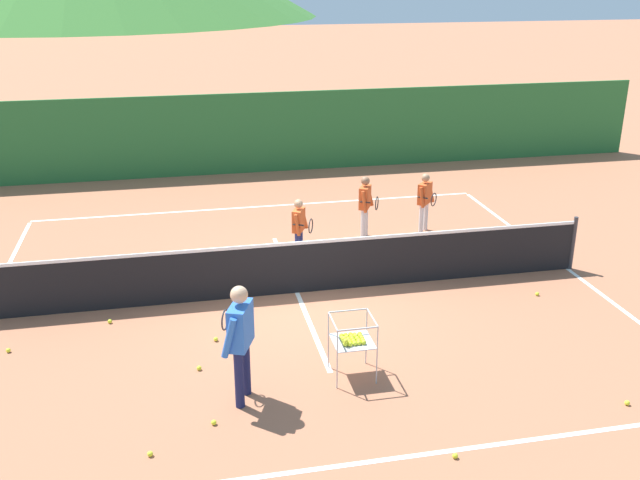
{
  "coord_description": "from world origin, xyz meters",
  "views": [
    {
      "loc": [
        -1.97,
        -11.49,
        5.48
      ],
      "look_at": [
        0.32,
        -0.48,
        1.16
      ],
      "focal_mm": 40.39,
      "sensor_mm": 36.0,
      "label": 1
    }
  ],
  "objects_px": {
    "student_2": "(425,197)",
    "tennis_ball_2": "(8,350)",
    "student_1": "(365,201)",
    "tennis_ball_3": "(199,368)",
    "tennis_ball_0": "(214,422)",
    "tennis_ball_8": "(150,454)",
    "tennis_ball_1": "(216,339)",
    "tennis_net": "(297,267)",
    "tennis_ball_7": "(455,456)",
    "instructor": "(240,333)",
    "tennis_ball_5": "(110,321)",
    "student_0": "(299,224)",
    "tennis_ball_6": "(537,294)",
    "tennis_ball_4": "(627,403)",
    "ball_cart": "(352,339)"
  },
  "relations": [
    {
      "from": "tennis_ball_0",
      "to": "tennis_ball_2",
      "type": "xyz_separation_m",
      "value": [
        -2.91,
        2.48,
        0.0
      ]
    },
    {
      "from": "tennis_ball_1",
      "to": "tennis_ball_2",
      "type": "distance_m",
      "value": 3.11
    },
    {
      "from": "student_0",
      "to": "tennis_ball_6",
      "type": "distance_m",
      "value": 4.61
    },
    {
      "from": "student_2",
      "to": "tennis_ball_2",
      "type": "bearing_deg",
      "value": -154.76
    },
    {
      "from": "tennis_ball_4",
      "to": "tennis_ball_7",
      "type": "xyz_separation_m",
      "value": [
        -2.65,
        -0.57,
        0.0
      ]
    },
    {
      "from": "tennis_net",
      "to": "ball_cart",
      "type": "height_order",
      "value": "tennis_net"
    },
    {
      "from": "student_1",
      "to": "student_2",
      "type": "relative_size",
      "value": 1.03
    },
    {
      "from": "student_1",
      "to": "tennis_ball_1",
      "type": "relative_size",
      "value": 19.87
    },
    {
      "from": "tennis_ball_2",
      "to": "tennis_ball_0",
      "type": "bearing_deg",
      "value": -40.37
    },
    {
      "from": "tennis_ball_2",
      "to": "tennis_ball_5",
      "type": "height_order",
      "value": "same"
    },
    {
      "from": "tennis_ball_3",
      "to": "tennis_ball_5",
      "type": "distance_m",
      "value": 2.23
    },
    {
      "from": "tennis_ball_5",
      "to": "tennis_ball_3",
      "type": "bearing_deg",
      "value": -52.52
    },
    {
      "from": "tennis_ball_4",
      "to": "tennis_net",
      "type": "bearing_deg",
      "value": 130.24
    },
    {
      "from": "instructor",
      "to": "student_0",
      "type": "relative_size",
      "value": 1.33
    },
    {
      "from": "tennis_ball_4",
      "to": "student_2",
      "type": "bearing_deg",
      "value": 93.53
    },
    {
      "from": "student_0",
      "to": "tennis_ball_7",
      "type": "distance_m",
      "value": 6.48
    },
    {
      "from": "student_0",
      "to": "tennis_ball_5",
      "type": "relative_size",
      "value": 18.54
    },
    {
      "from": "tennis_ball_5",
      "to": "student_2",
      "type": "bearing_deg",
      "value": 25.36
    },
    {
      "from": "tennis_ball_2",
      "to": "tennis_ball_8",
      "type": "distance_m",
      "value": 3.64
    },
    {
      "from": "tennis_ball_3",
      "to": "student_1",
      "type": "bearing_deg",
      "value": 51.65
    },
    {
      "from": "tennis_ball_0",
      "to": "tennis_ball_3",
      "type": "distance_m",
      "value": 1.38
    },
    {
      "from": "student_2",
      "to": "tennis_ball_6",
      "type": "distance_m",
      "value": 3.71
    },
    {
      "from": "tennis_ball_2",
      "to": "tennis_net",
      "type": "bearing_deg",
      "value": 14.47
    },
    {
      "from": "student_2",
      "to": "tennis_ball_8",
      "type": "bearing_deg",
      "value": -130.84
    },
    {
      "from": "student_1",
      "to": "tennis_ball_0",
      "type": "distance_m",
      "value": 7.15
    },
    {
      "from": "student_1",
      "to": "tennis_ball_3",
      "type": "distance_m",
      "value": 6.09
    },
    {
      "from": "student_1",
      "to": "tennis_ball_6",
      "type": "height_order",
      "value": "student_1"
    },
    {
      "from": "student_1",
      "to": "ball_cart",
      "type": "relative_size",
      "value": 1.5
    },
    {
      "from": "tennis_net",
      "to": "instructor",
      "type": "relative_size",
      "value": 6.42
    },
    {
      "from": "tennis_ball_2",
      "to": "tennis_ball_7",
      "type": "bearing_deg",
      "value": -33.34
    },
    {
      "from": "student_1",
      "to": "tennis_ball_3",
      "type": "relative_size",
      "value": 19.87
    },
    {
      "from": "student_0",
      "to": "tennis_ball_0",
      "type": "xyz_separation_m",
      "value": [
        -2.04,
        -5.14,
        -0.72
      ]
    },
    {
      "from": "tennis_ball_7",
      "to": "student_1",
      "type": "bearing_deg",
      "value": 83.22
    },
    {
      "from": "tennis_ball_0",
      "to": "tennis_ball_4",
      "type": "relative_size",
      "value": 1.0
    },
    {
      "from": "student_2",
      "to": "tennis_net",
      "type": "bearing_deg",
      "value": -142.22
    },
    {
      "from": "instructor",
      "to": "tennis_ball_8",
      "type": "bearing_deg",
      "value": -141.16
    },
    {
      "from": "instructor",
      "to": "tennis_ball_5",
      "type": "height_order",
      "value": "instructor"
    },
    {
      "from": "student_0",
      "to": "student_1",
      "type": "xyz_separation_m",
      "value": [
        1.59,
        0.97,
        0.05
      ]
    },
    {
      "from": "tennis_ball_6",
      "to": "student_0",
      "type": "bearing_deg",
      "value": 147.27
    },
    {
      "from": "tennis_ball_5",
      "to": "tennis_ball_6",
      "type": "height_order",
      "value": "same"
    },
    {
      "from": "tennis_ball_3",
      "to": "student_2",
      "type": "bearing_deg",
      "value": 43.41
    },
    {
      "from": "tennis_ball_1",
      "to": "tennis_ball_6",
      "type": "relative_size",
      "value": 1.0
    },
    {
      "from": "instructor",
      "to": "tennis_ball_6",
      "type": "bearing_deg",
      "value": 21.86
    },
    {
      "from": "tennis_net",
      "to": "ball_cart",
      "type": "bearing_deg",
      "value": -84.51
    },
    {
      "from": "ball_cart",
      "to": "tennis_ball_1",
      "type": "bearing_deg",
      "value": 142.41
    },
    {
      "from": "student_0",
      "to": "tennis_ball_1",
      "type": "distance_m",
      "value": 3.57
    },
    {
      "from": "tennis_net",
      "to": "tennis_ball_2",
      "type": "relative_size",
      "value": 158.24
    },
    {
      "from": "student_2",
      "to": "tennis_ball_7",
      "type": "distance_m",
      "value": 7.82
    },
    {
      "from": "tennis_net",
      "to": "tennis_ball_5",
      "type": "relative_size",
      "value": 158.24
    },
    {
      "from": "tennis_ball_3",
      "to": "tennis_ball_8",
      "type": "distance_m",
      "value": 1.97
    }
  ]
}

